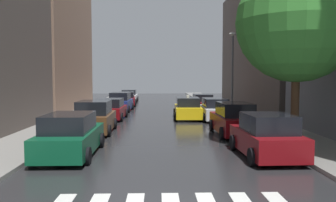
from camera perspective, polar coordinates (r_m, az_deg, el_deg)
The scene contains 18 objects.
ground_plane at distance 31.02m, azimuth -1.08°, elevation -1.86°, with size 28.00×72.00×0.04m, color #262629.
sidewalk_left at distance 31.62m, azimuth -12.95°, elevation -1.67°, with size 3.00×72.00×0.15m, color gray.
sidewalk_right at distance 31.75m, azimuth 10.74°, elevation -1.62°, with size 3.00×72.00×0.15m, color gray.
building_left_mid at distance 35.20m, azimuth -19.88°, elevation 13.45°, with size 6.00×14.54×18.14m, color #8C6B56.
building_right_mid at distance 35.62m, azimuth 17.07°, elevation 8.89°, with size 6.00×21.02×12.58m, color #564C47.
parked_car_left_nearest at distance 14.19m, azimuth -15.98°, elevation -5.62°, with size 2.15×4.68×1.70m.
parked_car_left_second at distance 19.67m, azimuth -12.13°, elevation -2.78°, with size 2.15×4.11×1.82m.
parked_car_left_third at distance 25.69m, azimuth -9.53°, elevation -1.42°, with size 2.27×4.10×1.57m.
parked_car_left_fourth at distance 31.91m, azimuth -7.93°, elevation -0.23°, with size 2.23×4.44×1.75m.
parked_car_left_fifth at distance 37.96m, azimuth -6.95°, elevation 0.31°, with size 2.26×4.10×1.54m.
parked_car_left_sixth at distance 43.90m, azimuth -6.47°, elevation 0.80°, with size 2.19×4.74×1.54m.
parked_car_right_nearest at distance 13.95m, azimuth 16.12°, elevation -5.78°, with size 2.21×4.11×1.71m.
parked_car_right_second at distance 18.92m, azimuth 10.92°, elevation -3.09°, with size 2.15×4.55×1.77m.
parked_car_right_third at distance 25.34m, azimuth 7.75°, elevation -1.44°, with size 2.06×4.68×1.60m.
parked_car_right_fourth at distance 31.45m, azimuth 5.73°, elevation -0.38°, with size 2.02×4.36×1.61m.
taxi_midroad at distance 25.75m, azimuth 3.30°, elevation -1.30°, with size 2.15×4.54×1.81m.
street_tree_right at distance 16.52m, azimuth 20.73°, elevation 12.26°, with size 5.39×5.39×8.13m.
lamp_post_right at distance 27.50m, azimuth 10.69°, elevation 5.54°, with size 0.60×0.28×6.48m.
Camera 1 is at (-0.31, -6.86, 3.11)m, focal length 36.54 mm.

